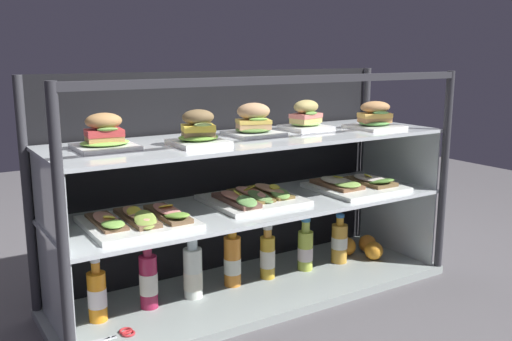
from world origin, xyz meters
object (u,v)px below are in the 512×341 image
Objects in this scene: open_sandwich_tray_center at (140,220)px; juice_bottle_tucked_behind at (193,273)px; plated_roll_sandwich_mid_right at (254,123)px; juice_bottle_front_middle at (149,281)px; plated_roll_sandwich_far_left at (198,132)px; juice_bottle_back_left at (339,242)px; open_sandwich_tray_mid_left at (253,197)px; open_sandwich_tray_left_of_center at (355,185)px; juice_bottle_front_second at (305,249)px; plated_roll_sandwich_mid_left at (375,118)px; kitchen_scissors at (120,334)px; juice_bottle_front_right_end at (232,260)px; juice_bottle_back_center at (97,295)px; plated_roll_sandwich_near_left_corner at (306,118)px; orange_fruit_near_left_post at (367,243)px; orange_fruit_rolled_forward at (347,246)px; plated_roll_sandwich_near_right_corner at (104,136)px; juice_bottle_back_right at (268,256)px; orange_fruit_beside_bottles at (374,251)px.

juice_bottle_tucked_behind is (0.22, 0.07, -0.26)m from open_sandwich_tray_center.
plated_roll_sandwich_mid_right reaches higher than juice_bottle_front_middle.
plated_roll_sandwich_far_left reaches higher than juice_bottle_back_left.
open_sandwich_tray_left_of_center is (0.47, -0.05, 0.00)m from open_sandwich_tray_mid_left.
juice_bottle_front_second is (-0.21, 0.06, -0.26)m from open_sandwich_tray_left_of_center.
plated_roll_sandwich_mid_left is at bearing -22.54° from open_sandwich_tray_left_of_center.
kitchen_scissors is (-0.32, -0.04, -0.63)m from plated_roll_sandwich_far_left.
juice_bottle_back_center is at bearing -178.38° from juice_bottle_front_right_end.
orange_fruit_near_left_post is (0.36, -0.01, -0.60)m from plated_roll_sandwich_near_left_corner.
plated_roll_sandwich_mid_right is at bearing -14.11° from juice_bottle_front_right_end.
open_sandwich_tray_center is 4.24× the size of orange_fruit_rolled_forward.
juice_bottle_front_right_end is at bearing 176.45° from juice_bottle_back_left.
plated_roll_sandwich_near_left_corner is at bearing 70.11° from juice_bottle_front_second.
kitchen_scissors is (-0.86, -0.16, -0.63)m from plated_roll_sandwich_near_left_corner.
juice_bottle_front_second is at bearing -0.40° from juice_bottle_back_center.
plated_roll_sandwich_far_left is 0.70× the size of juice_bottle_tucked_behind.
juice_bottle_back_left is (-0.10, 0.08, -0.54)m from plated_roll_sandwich_mid_left.
open_sandwich_tray_center is 0.95m from juice_bottle_back_left.
open_sandwich_tray_mid_left is (0.47, 0.05, 0.00)m from open_sandwich_tray_center.
open_sandwich_tray_mid_left is at bearing -27.11° from juice_bottle_front_right_end.
juice_bottle_front_second is at bearing -3.57° from juice_bottle_front_right_end.
open_sandwich_tray_mid_left is 0.48m from open_sandwich_tray_left_of_center.
open_sandwich_tray_left_of_center is 4.26× the size of orange_fruit_near_left_post.
plated_roll_sandwich_near_left_corner reaches higher than plated_roll_sandwich_near_right_corner.
open_sandwich_tray_mid_left is 0.71m from orange_fruit_near_left_post.
juice_bottle_tucked_behind is at bearing -179.08° from juice_bottle_back_right.
orange_fruit_rolled_forward is (0.52, 0.04, -0.60)m from plated_roll_sandwich_mid_right.
juice_bottle_back_left reaches higher than orange_fruit_beside_bottles.
plated_roll_sandwich_mid_left is (0.53, -0.09, -0.01)m from plated_roll_sandwich_mid_right.
juice_bottle_front_second is (0.34, -0.02, -0.01)m from juice_bottle_front_right_end.
juice_bottle_back_right is at bearing 17.22° from open_sandwich_tray_mid_left.
plated_roll_sandwich_mid_left is 0.86× the size of juice_bottle_back_center.
juice_bottle_front_right_end is (0.35, 0.01, 0.00)m from juice_bottle_front_middle.
open_sandwich_tray_left_of_center reaches higher than juice_bottle_front_middle.
orange_fruit_near_left_post is at bearing 49.32° from plated_roll_sandwich_mid_left.
open_sandwich_tray_left_of_center is 1.39× the size of juice_bottle_tucked_behind.
plated_roll_sandwich_near_left_corner is 0.68m from orange_fruit_beside_bottles.
juice_bottle_back_right is 1.02× the size of juice_bottle_back_left.
orange_fruit_near_left_post is (1.10, 0.08, -0.31)m from open_sandwich_tray_center.
plated_roll_sandwich_mid_left is (0.81, 0.00, -0.00)m from plated_roll_sandwich_far_left.
plated_roll_sandwich_near_left_corner is 0.64m from juice_bottle_front_right_end.
orange_fruit_near_left_post is (0.37, 0.02, -0.05)m from juice_bottle_front_second.
juice_bottle_back_center is (-1.15, 0.10, -0.54)m from plated_roll_sandwich_mid_left.
plated_roll_sandwich_mid_left is at bearing -12.44° from juice_bottle_back_right.
open_sandwich_tray_center is at bearing -172.72° from juice_bottle_back_right.
orange_fruit_beside_bottles is at bearing -5.23° from open_sandwich_tray_mid_left.
plated_roll_sandwich_mid_left is 0.79× the size of juice_bottle_front_middle.
plated_roll_sandwich_near_left_corner is at bearing 1.96° from plated_roll_sandwich_near_right_corner.
plated_roll_sandwich_near_right_corner is 0.77× the size of juice_bottle_front_middle.
plated_roll_sandwich_mid_right is at bearing -175.00° from plated_roll_sandwich_near_left_corner.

